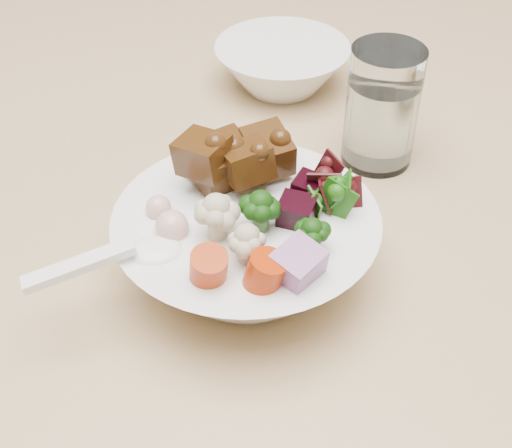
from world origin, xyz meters
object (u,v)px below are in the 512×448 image
at_px(dining_table, 504,252).
at_px(food_bowl, 248,241).
at_px(water_glass, 382,112).
at_px(side_bowl, 282,66).

height_order(dining_table, food_bowl, food_bowl).
height_order(dining_table, water_glass, water_glass).
bearing_deg(side_bowl, water_glass, -64.59).
xyz_separation_m(water_glass, side_bowl, (-0.08, 0.16, -0.03)).
height_order(dining_table, side_bowl, side_bowl).
bearing_deg(water_glass, dining_table, -29.58).
relative_size(dining_table, water_glass, 14.85).
bearing_deg(dining_table, water_glass, 161.23).
bearing_deg(dining_table, side_bowl, 142.31).
relative_size(food_bowl, side_bowl, 1.39).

